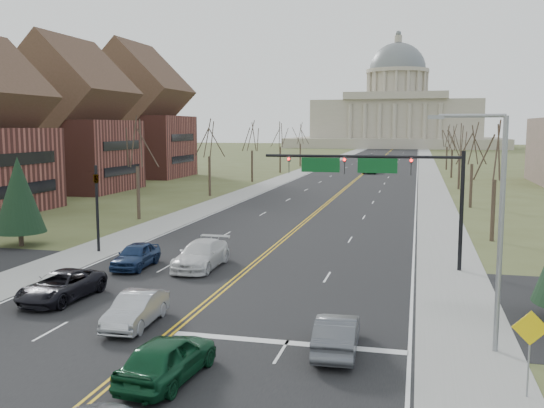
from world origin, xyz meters
The scene contains 35 objects.
ground centered at (0.00, 0.00, 0.00)m, with size 600.00×600.00×0.00m, color #4A5028.
road centered at (0.00, 110.00, 0.01)m, with size 20.00×380.00×0.01m, color black.
cross_road centered at (0.00, 6.00, 0.01)m, with size 120.00×14.00×0.01m, color black.
sidewalk_left centered at (-12.00, 110.00, 0.01)m, with size 4.00×380.00×0.03m, color gray.
sidewalk_right centered at (12.00, 110.00, 0.01)m, with size 4.00×380.00×0.03m, color gray.
center_line centered at (0.00, 110.00, 0.01)m, with size 0.42×380.00×0.01m, color gold.
edge_line_left centered at (-9.80, 110.00, 0.01)m, with size 0.15×380.00×0.01m, color silver.
edge_line_right centered at (9.80, 110.00, 0.01)m, with size 0.15×380.00×0.01m, color silver.
stop_bar centered at (5.00, -1.00, 0.01)m, with size 9.50×0.50×0.01m, color silver.
capitol centered at (0.00, 249.91, 14.20)m, with size 90.00×60.00×50.00m.
signal_mast centered at (7.45, 13.50, 5.76)m, with size 12.12×0.44×7.20m.
signal_left centered at (-11.50, 13.50, 3.71)m, with size 0.32×0.36×6.00m.
street_light centered at (12.74, 0.00, 5.23)m, with size 2.90×0.25×9.07m.
warn_sign centered at (13.50, -4.02, 2.02)m, with size 1.13×0.07×2.87m.
tree_r_0 centered at (15.50, 24.00, 6.55)m, with size 3.74×3.74×8.50m.
tree_l_0 centered at (-15.50, 28.00, 6.94)m, with size 3.96×3.96×9.00m.
tree_r_1 centered at (15.50, 44.00, 6.55)m, with size 3.74×3.74×8.50m.
tree_l_1 centered at (-15.50, 48.00, 6.94)m, with size 3.96×3.96×9.00m.
tree_r_2 centered at (15.50, 64.00, 6.55)m, with size 3.74×3.74×8.50m.
tree_l_2 centered at (-15.50, 68.00, 6.94)m, with size 3.96×3.96×9.00m.
tree_r_3 centered at (15.50, 84.00, 6.55)m, with size 3.74×3.74×8.50m.
tree_l_3 centered at (-15.50, 88.00, 6.94)m, with size 3.96×3.96×9.00m.
tree_r_4 centered at (15.50, 104.00, 6.55)m, with size 3.74×3.74×8.50m.
tree_l_4 centered at (-15.50, 108.00, 6.94)m, with size 3.96×3.96×9.00m.
conifer_l centered at (-18.00, 14.00, 3.74)m, with size 3.64×3.64×6.50m.
bldg_left_mid centered at (-36.00, 50.00, 8.54)m, with size 15.10×14.28×20.75m.
bldg_left_far centered at (-38.00, 74.00, 9.54)m, with size 17.10×14.28×23.25m.
car_nb_inner_lead centered at (1.83, -5.49, 0.81)m, with size 1.88×4.68×1.60m, color #0E3F22.
car_nb_outer_lead centered at (7.08, -1.52, 0.74)m, with size 1.54×4.41×1.45m, color #4E5156.
car_sb_inner_lead centered at (-1.81, -0.44, 0.73)m, with size 1.51×4.34×1.43m, color #9EA1A6.
car_sb_outer_lead centered at (-7.22, 2.30, 0.73)m, with size 2.37×5.15×1.43m, color black.
car_sb_inner_second centered at (-2.84, 10.50, 0.83)m, with size 2.30×5.65×1.64m, color silver.
car_sb_outer_second centered at (-6.76, 9.61, 0.77)m, with size 1.80×4.47×1.52m, color navy.
car_far_nb centered at (1.38, 90.37, 0.76)m, with size 2.49×5.41×1.50m, color black.
car_far_sb centered at (-2.26, 138.61, 0.83)m, with size 1.93×4.80×1.64m, color #47494E.
Camera 1 is at (9.90, -23.81, 8.57)m, focal length 40.00 mm.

